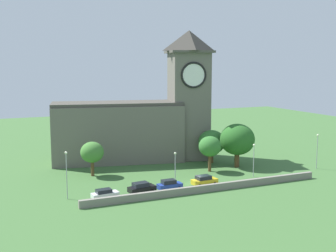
{
  "coord_description": "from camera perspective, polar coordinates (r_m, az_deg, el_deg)",
  "views": [
    {
      "loc": [
        -34.5,
        -67.22,
        21.56
      ],
      "look_at": [
        -1.61,
        9.01,
        9.6
      ],
      "focal_mm": 46.07,
      "sensor_mm": 36.0,
      "label": 1
    }
  ],
  "objects": [
    {
      "name": "car_blue",
      "position": [
        74.7,
        0.2,
        -7.81
      ],
      "size": [
        4.3,
        2.1,
        1.9
      ],
      "color": "#233D9E",
      "rests_on": "ground"
    },
    {
      "name": "streetlamp_east_mid",
      "position": [
        94.13,
        19.15,
        -2.49
      ],
      "size": [
        0.44,
        0.44,
        7.29
      ],
      "color": "#9EA0A5",
      "rests_on": "ground"
    },
    {
      "name": "tree_by_tower",
      "position": [
        94.95,
        5.8,
        -2.15
      ],
      "size": [
        5.89,
        5.89,
        7.25
      ],
      "color": "brown",
      "rests_on": "ground"
    },
    {
      "name": "car_black",
      "position": [
        73.23,
        -3.52,
        -8.16
      ],
      "size": [
        4.81,
        2.79,
        1.89
      ],
      "color": "black",
      "rests_on": "ground"
    },
    {
      "name": "tree_riverside_west",
      "position": [
        87.08,
        5.57,
        -2.73
      ],
      "size": [
        4.56,
        4.56,
        7.21
      ],
      "color": "brown",
      "rests_on": "ground"
    },
    {
      "name": "streetlamp_central",
      "position": [
        84.07,
        11.29,
        -3.75
      ],
      "size": [
        0.44,
        0.44,
        6.49
      ],
      "color": "#9EA0A5",
      "rests_on": "ground"
    },
    {
      "name": "church",
      "position": [
        96.8,
        -3.25,
        1.06
      ],
      "size": [
        36.47,
        16.66,
        29.03
      ],
      "color": "#666056",
      "rests_on": "ground"
    },
    {
      "name": "quay_barrier",
      "position": [
        74.45,
        5.37,
        -8.17
      ],
      "size": [
        44.3,
        0.7,
        1.24
      ],
      "primitive_type": "cube",
      "color": "gray",
      "rests_on": "ground"
    },
    {
      "name": "tree_riverside_east",
      "position": [
        84.61,
        -10.0,
        -3.46
      ],
      "size": [
        4.51,
        4.51,
        6.72
      ],
      "color": "brown",
      "rests_on": "ground"
    },
    {
      "name": "ground_plane",
      "position": [
        91.74,
        -0.56,
        -5.39
      ],
      "size": [
        200.0,
        200.0,
        0.0
      ],
      "primitive_type": "plane",
      "color": "#3D6633"
    },
    {
      "name": "car_yellow",
      "position": [
        77.78,
        4.81,
        -7.2
      ],
      "size": [
        4.78,
        2.59,
        1.87
      ],
      "color": "gold",
      "rests_on": "ground"
    },
    {
      "name": "tree_churchyard",
      "position": [
        91.5,
        9.15,
        -1.78
      ],
      "size": [
        7.3,
        7.3,
        9.2
      ],
      "color": "brown",
      "rests_on": "ground"
    },
    {
      "name": "streetlamp_west_end",
      "position": [
        70.9,
        -13.29,
        -5.41
      ],
      "size": [
        0.44,
        0.44,
        7.83
      ],
      "color": "#9EA0A5",
      "rests_on": "ground"
    },
    {
      "name": "streetlamp_west_mid",
      "position": [
        76.54,
        0.96,
        -4.92
      ],
      "size": [
        0.44,
        0.44,
        6.16
      ],
      "color": "#9EA0A5",
      "rests_on": "ground"
    },
    {
      "name": "car_white",
      "position": [
        70.97,
        -8.37,
        -8.87
      ],
      "size": [
        4.45,
        2.3,
        1.63
      ],
      "color": "silver",
      "rests_on": "ground"
    }
  ]
}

